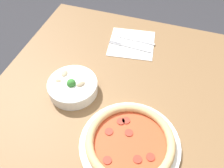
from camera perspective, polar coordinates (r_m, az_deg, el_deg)
dining_table at (r=0.95m, az=-1.02°, el=-10.41°), size 1.13×0.90×0.77m
pizza at (r=0.78m, az=4.14°, el=-13.19°), size 0.31×0.31×0.04m
bowl at (r=0.90m, az=-8.96°, el=-0.43°), size 0.18×0.18×0.07m
napkin at (r=1.10m, az=4.51°, el=9.24°), size 0.22×0.22×0.00m
fork at (r=1.08m, az=4.22°, el=8.45°), size 0.02×0.19×0.00m
knife at (r=1.11m, az=5.27°, el=10.02°), size 0.02×0.20×0.01m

